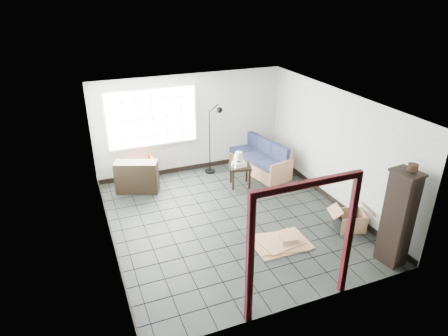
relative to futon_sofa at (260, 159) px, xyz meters
name	(u,v)px	position (x,y,z in m)	size (l,w,h in m)	color
ground	(231,219)	(-1.69, -2.01, -0.31)	(5.50, 5.50, 0.00)	black
room_shell	(231,146)	(-1.69, -1.98, 1.37)	(5.02, 5.52, 2.61)	#AFB5AE
window_panel	(152,118)	(-2.69, 0.69, 1.29)	(2.32, 0.08, 1.52)	silver
doorway_trim	(304,231)	(-1.69, -4.71, 1.07)	(1.80, 0.08, 2.20)	#3D0E11
futon_sofa	(260,159)	(0.00, 0.00, 0.00)	(1.12, 2.06, 0.86)	#A36B49
armchair	(140,170)	(-3.15, 0.39, 0.06)	(0.72, 0.68, 0.75)	#8D3B14
side_table	(240,169)	(-0.87, -0.65, 0.15)	(0.62, 0.62, 0.56)	black
table_lamp	(239,156)	(-0.92, -0.66, 0.50)	(0.28, 0.28, 0.37)	black
projector	(239,164)	(-0.91, -0.68, 0.30)	(0.33, 0.26, 0.11)	silver
floor_lamp	(215,137)	(-1.15, 0.39, 0.67)	(0.57, 0.37, 1.84)	black
console_shelf	(137,177)	(-3.30, 0.00, 0.08)	(1.08, 0.73, 0.78)	black
tall_shelf	(398,218)	(0.46, -4.41, 0.62)	(0.44, 0.54, 1.82)	black
pot	(413,168)	(0.53, -4.43, 1.57)	(0.19, 0.19, 0.13)	black
open_box	(350,220)	(0.46, -3.26, -0.13)	(0.99, 0.67, 0.51)	#9C6F4B
cardboard_pile	(282,242)	(-1.11, -3.21, -0.27)	(1.10, 0.89, 0.16)	#9C6F4B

